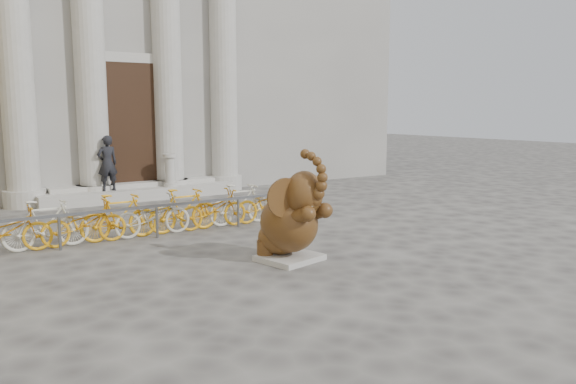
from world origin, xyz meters
TOP-DOWN VIEW (x-y plane):
  - ground at (0.00, 0.00)m, footprint 80.00×80.00m
  - classical_building at (0.00, 14.93)m, footprint 22.00×10.70m
  - entrance_steps at (0.00, 9.40)m, footprint 6.00×1.20m
  - elephant_statue at (-0.07, 0.80)m, footprint 1.35×1.62m
  - bike_rack at (-1.45, 4.21)m, footprint 8.00×0.53m
  - pedestrian at (-0.99, 9.22)m, footprint 0.63×0.44m
  - balustrade_post at (0.92, 9.10)m, footprint 0.42×0.42m

SIDE VIEW (x-z plane):
  - ground at x=0.00m, z-range 0.00..0.00m
  - entrance_steps at x=0.00m, z-range 0.00..0.36m
  - bike_rack at x=-1.45m, z-range 0.00..1.00m
  - elephant_statue at x=-0.07m, z-range -0.28..1.78m
  - balustrade_post at x=0.92m, z-range 0.32..1.35m
  - pedestrian at x=-0.99m, z-range 0.36..2.01m
  - classical_building at x=0.00m, z-range -0.02..11.98m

